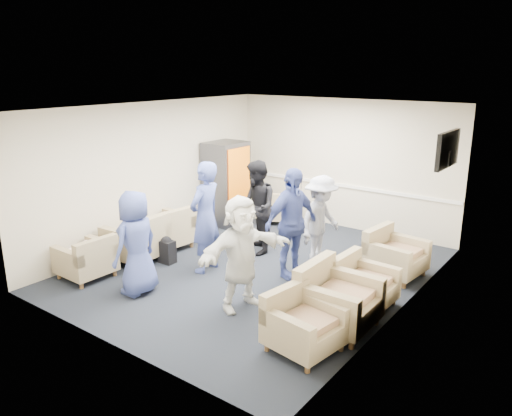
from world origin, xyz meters
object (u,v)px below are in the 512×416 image
Objects in this scene: armchair_right_midfar at (361,285)px; armchair_right_far at (393,256)px; person_back_right at (321,220)px; person_front_right at (241,253)px; person_front_left at (136,243)px; person_back_left at (256,208)px; armchair_right_midnear at (335,301)px; armchair_left_far at (167,231)px; vending_machine at (226,183)px; armchair_left_mid at (138,242)px; person_mid_right at (291,224)px; armchair_left_near at (88,260)px; armchair_right_near at (301,326)px; person_mid_left at (205,217)px; armchair_corner at (277,209)px.

armchair_right_far is at bearing 4.44° from armchair_right_midfar.
person_back_right is 2.10m from person_front_right.
person_front_right is at bearing 105.75° from person_front_left.
person_back_left reaches higher than armchair_right_far.
armchair_left_far is at bearing 78.85° from armchair_right_midnear.
armchair_left_far is 0.52× the size of vending_machine.
person_front_right reaches higher than armchair_left_mid.
person_front_left is at bearing 106.03° from armchair_right_midnear.
person_front_right is (0.03, -1.33, -0.08)m from person_mid_right.
armchair_left_near is 0.98× the size of armchair_right_midfar.
armchair_right_near is at bearing 94.72° from armchair_left_near.
armchair_right_far is 4.11m from vending_machine.
person_front_left is (-2.81, -0.11, 0.48)m from armchair_right_near.
person_front_right is (1.30, -0.70, -0.11)m from person_mid_left.
person_back_left reaches higher than armchair_right_midnear.
person_back_right is (-1.26, 1.81, 0.42)m from armchair_right_midnear.
armchair_right_midnear is (3.94, 0.98, 0.06)m from armchair_left_near.
person_mid_right reaches higher than armchair_right_near.
armchair_corner is 0.62× the size of person_front_right.
armchair_left_far is at bearing 47.07° from armchair_corner.
armchair_left_mid reaches higher than armchair_left_near.
person_front_right is at bearing 79.11° from armchair_right_near.
armchair_left_mid is 2.72m from vending_machine.
person_mid_left is at bearing 164.95° from person_front_left.
armchair_right_midfar is 0.49× the size of person_front_right.
armchair_right_midnear is at bearing -172.51° from armchair_right_far.
person_front_right is at bearing 105.96° from armchair_left_near.
armchair_right_near is 0.52× the size of person_back_left.
person_back_left is 1.04× the size of person_front_right.
armchair_left_mid is 1.39m from person_front_left.
armchair_right_midfar is at bearing -126.85° from person_back_right.
person_mid_left reaches higher than armchair_right_midfar.
armchair_right_midfar is at bearing -171.19° from armchair_right_far.
armchair_left_near is 0.85× the size of armchair_left_far.
armchair_left_far is 1.77m from person_back_left.
person_front_right reaches higher than person_front_left.
armchair_right_midnear is at bearing -61.63° from person_front_right.
person_mid_right is at bearing 101.36° from armchair_corner.
person_mid_left reaches higher than person_back_right.
armchair_right_midnear is 0.90× the size of armchair_corner.
armchair_right_midfar is (0.08, 1.50, -0.00)m from armchair_right_near.
person_mid_left reaches higher than armchair_left_far.
armchair_right_near is 2.86m from person_back_right.
armchair_right_midfar is 2.66m from person_back_left.
armchair_right_near is 0.98× the size of armchair_right_far.
armchair_left_far is 0.59× the size of person_back_right.
armchair_corner is (-3.22, 2.58, -0.01)m from armchair_right_midfar.
person_front_left is at bearing 125.80° from person_front_right.
armchair_left_mid is 1.03× the size of armchair_right_far.
vending_machine is 1.12× the size of person_front_left.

